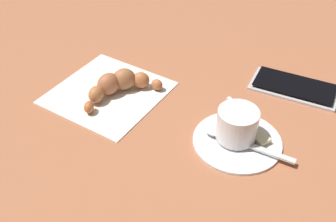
% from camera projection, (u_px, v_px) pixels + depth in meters
% --- Properties ---
extents(ground_plane, '(1.80, 1.80, 0.00)m').
position_uv_depth(ground_plane, '(160.00, 108.00, 0.69)').
color(ground_plane, '#A35F3F').
extents(saucer, '(0.14, 0.14, 0.01)m').
position_uv_depth(saucer, '(237.00, 140.00, 0.62)').
color(saucer, silver).
rests_on(saucer, ground).
extents(espresso_cup, '(0.06, 0.08, 0.05)m').
position_uv_depth(espresso_cup, '(237.00, 123.00, 0.61)').
color(espresso_cup, silver).
rests_on(espresso_cup, saucer).
extents(teaspoon, '(0.14, 0.05, 0.01)m').
position_uv_depth(teaspoon, '(234.00, 139.00, 0.62)').
color(teaspoon, silver).
rests_on(teaspoon, saucer).
extents(sugar_packet, '(0.06, 0.06, 0.01)m').
position_uv_depth(sugar_packet, '(251.00, 130.00, 0.63)').
color(sugar_packet, beige).
rests_on(sugar_packet, saucer).
extents(napkin, '(0.23, 0.23, 0.00)m').
position_uv_depth(napkin, '(108.00, 92.00, 0.72)').
color(napkin, silver).
rests_on(napkin, ground).
extents(croissant, '(0.12, 0.12, 0.04)m').
position_uv_depth(croissant, '(118.00, 84.00, 0.71)').
color(croissant, '#B2643C').
rests_on(croissant, napkin).
extents(cell_phone, '(0.16, 0.10, 0.01)m').
position_uv_depth(cell_phone, '(294.00, 87.00, 0.73)').
color(cell_phone, '#BAB6BB').
rests_on(cell_phone, ground).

